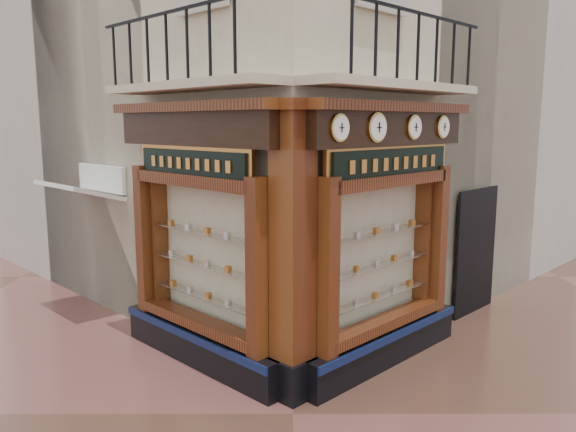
{
  "coord_description": "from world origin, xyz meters",
  "views": [
    {
      "loc": [
        -0.08,
        -6.67,
        3.67
      ],
      "look_at": [
        -0.06,
        2.0,
        2.24
      ],
      "focal_mm": 35.0,
      "sensor_mm": 36.0,
      "label": 1
    }
  ],
  "objects_px": {
    "signboard_right": "(392,163)",
    "corner_pilaster": "(293,257)",
    "clock_d": "(443,127)",
    "signboard_left": "(192,163)",
    "clock_c": "(414,127)",
    "clock_a": "(340,128)",
    "awning": "(87,315)",
    "clock_b": "(377,127)"
  },
  "relations": [
    {
      "from": "signboard_right",
      "to": "corner_pilaster",
      "type": "bearing_deg",
      "value": 169.75
    },
    {
      "from": "corner_pilaster",
      "to": "clock_d",
      "type": "relative_size",
      "value": 11.15
    },
    {
      "from": "signboard_left",
      "to": "clock_c",
      "type": "bearing_deg",
      "value": -131.74
    },
    {
      "from": "clock_a",
      "to": "clock_d",
      "type": "xyz_separation_m",
      "value": [
        1.8,
        1.8,
        -0.0
      ]
    },
    {
      "from": "awning",
      "to": "clock_c",
      "type": "bearing_deg",
      "value": -154.56
    },
    {
      "from": "signboard_left",
      "to": "awning",
      "type": "bearing_deg",
      "value": 3.15
    },
    {
      "from": "awning",
      "to": "signboard_right",
      "type": "xyz_separation_m",
      "value": [
        5.41,
        -2.23,
        3.1
      ]
    },
    {
      "from": "clock_c",
      "to": "signboard_left",
      "type": "relative_size",
      "value": 0.19
    },
    {
      "from": "awning",
      "to": "corner_pilaster",
      "type": "bearing_deg",
      "value": -174.39
    },
    {
      "from": "corner_pilaster",
      "to": "clock_c",
      "type": "distance_m",
      "value": 2.74
    },
    {
      "from": "clock_b",
      "to": "signboard_right",
      "type": "xyz_separation_m",
      "value": [
        0.31,
        0.46,
        -0.52
      ]
    },
    {
      "from": "signboard_right",
      "to": "clock_d",
      "type": "bearing_deg",
      "value": -5.26
    },
    {
      "from": "awning",
      "to": "clock_a",
      "type": "bearing_deg",
      "value": -170.62
    },
    {
      "from": "clock_a",
      "to": "clock_d",
      "type": "bearing_deg",
      "value": 0.0
    },
    {
      "from": "corner_pilaster",
      "to": "signboard_right",
      "type": "xyz_separation_m",
      "value": [
        1.46,
        1.01,
        1.15
      ]
    },
    {
      "from": "clock_b",
      "to": "clock_c",
      "type": "height_order",
      "value": "clock_b"
    },
    {
      "from": "clock_a",
      "to": "signboard_right",
      "type": "xyz_separation_m",
      "value": [
        0.87,
        1.03,
        -0.52
      ]
    },
    {
      "from": "clock_a",
      "to": "awning",
      "type": "xyz_separation_m",
      "value": [
        -4.54,
        3.26,
        -3.62
      ]
    },
    {
      "from": "corner_pilaster",
      "to": "signboard_left",
      "type": "bearing_deg",
      "value": 100.25
    },
    {
      "from": "corner_pilaster",
      "to": "signboard_left",
      "type": "distance_m",
      "value": 2.12
    },
    {
      "from": "clock_d",
      "to": "signboard_left",
      "type": "xyz_separation_m",
      "value": [
        -3.85,
        -0.77,
        -0.52
      ]
    },
    {
      "from": "clock_b",
      "to": "clock_d",
      "type": "xyz_separation_m",
      "value": [
        1.23,
        1.23,
        -0.0
      ]
    },
    {
      "from": "corner_pilaster",
      "to": "clock_a",
      "type": "relative_size",
      "value": 11.2
    },
    {
      "from": "corner_pilaster",
      "to": "clock_a",
      "type": "xyz_separation_m",
      "value": [
        0.59,
        -0.01,
        1.67
      ]
    },
    {
      "from": "clock_a",
      "to": "clock_b",
      "type": "relative_size",
      "value": 0.87
    },
    {
      "from": "corner_pilaster",
      "to": "awning",
      "type": "height_order",
      "value": "corner_pilaster"
    },
    {
      "from": "clock_c",
      "to": "awning",
      "type": "height_order",
      "value": "clock_c"
    },
    {
      "from": "corner_pilaster",
      "to": "signboard_right",
      "type": "distance_m",
      "value": 2.12
    },
    {
      "from": "clock_d",
      "to": "signboard_right",
      "type": "bearing_deg",
      "value": 174.74
    },
    {
      "from": "signboard_left",
      "to": "signboard_right",
      "type": "distance_m",
      "value": 2.92
    },
    {
      "from": "corner_pilaster",
      "to": "clock_b",
      "type": "height_order",
      "value": "corner_pilaster"
    },
    {
      "from": "signboard_left",
      "to": "signboard_right",
      "type": "relative_size",
      "value": 0.91
    },
    {
      "from": "clock_a",
      "to": "signboard_right",
      "type": "height_order",
      "value": "clock_a"
    },
    {
      "from": "clock_c",
      "to": "signboard_left",
      "type": "height_order",
      "value": "clock_c"
    },
    {
      "from": "corner_pilaster",
      "to": "clock_d",
      "type": "distance_m",
      "value": 3.42
    },
    {
      "from": "clock_b",
      "to": "awning",
      "type": "height_order",
      "value": "clock_b"
    },
    {
      "from": "clock_c",
      "to": "signboard_left",
      "type": "distance_m",
      "value": 3.31
    },
    {
      "from": "clock_a",
      "to": "clock_c",
      "type": "distance_m",
      "value": 1.71
    },
    {
      "from": "clock_c",
      "to": "clock_d",
      "type": "xyz_separation_m",
      "value": [
        0.59,
        0.59,
        -0.0
      ]
    },
    {
      "from": "corner_pilaster",
      "to": "clock_a",
      "type": "distance_m",
      "value": 1.77
    },
    {
      "from": "corner_pilaster",
      "to": "awning",
      "type": "bearing_deg",
      "value": 95.61
    },
    {
      "from": "clock_d",
      "to": "corner_pilaster",
      "type": "bearing_deg",
      "value": 171.77
    }
  ]
}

